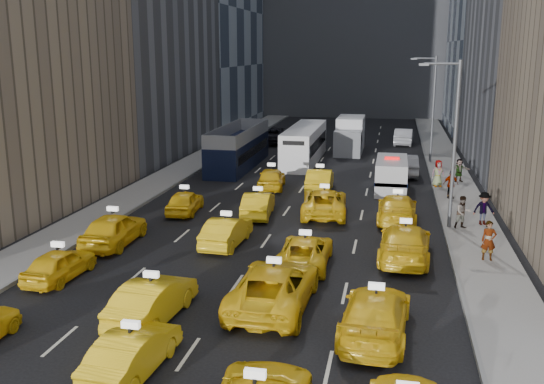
{
  "coord_description": "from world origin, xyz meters",
  "views": [
    {
      "loc": [
        6.13,
        -20.8,
        9.5
      ],
      "look_at": [
        -0.18,
        10.41,
        2.0
      ],
      "focal_mm": 40.0,
      "sensor_mm": 36.0,
      "label": 1
    }
  ],
  "objects_px": {
    "box_truck": "(350,135)",
    "pedestrian_0": "(489,241)",
    "double_decker": "(238,147)",
    "city_bus": "(304,144)",
    "nypd_van": "(391,175)",
    "taxi_1": "(132,352)"
  },
  "relations": [
    {
      "from": "box_truck",
      "to": "pedestrian_0",
      "type": "xyz_separation_m",
      "value": [
        8.51,
        -29.66,
        -0.54
      ]
    },
    {
      "from": "double_decker",
      "to": "city_bus",
      "type": "xyz_separation_m",
      "value": [
        4.95,
        3.63,
        -0.17
      ]
    },
    {
      "from": "nypd_van",
      "to": "double_decker",
      "type": "relative_size",
      "value": 0.48
    },
    {
      "from": "taxi_1",
      "to": "nypd_van",
      "type": "xyz_separation_m",
      "value": [
        7.33,
        26.33,
        0.37
      ]
    },
    {
      "from": "city_bus",
      "to": "double_decker",
      "type": "bearing_deg",
      "value": -136.44
    },
    {
      "from": "double_decker",
      "to": "box_truck",
      "type": "distance_m",
      "value": 12.65
    },
    {
      "from": "box_truck",
      "to": "pedestrian_0",
      "type": "height_order",
      "value": "box_truck"
    },
    {
      "from": "city_bus",
      "to": "pedestrian_0",
      "type": "xyz_separation_m",
      "value": [
        11.99,
        -23.87,
        -0.43
      ]
    },
    {
      "from": "nypd_van",
      "to": "pedestrian_0",
      "type": "relative_size",
      "value": 3.07
    },
    {
      "from": "city_bus",
      "to": "pedestrian_0",
      "type": "distance_m",
      "value": 26.71
    },
    {
      "from": "double_decker",
      "to": "box_truck",
      "type": "xyz_separation_m",
      "value": [
        8.43,
        9.43,
        -0.06
      ]
    },
    {
      "from": "nypd_van",
      "to": "city_bus",
      "type": "bearing_deg",
      "value": 121.58
    },
    {
      "from": "double_decker",
      "to": "pedestrian_0",
      "type": "distance_m",
      "value": 26.4
    },
    {
      "from": "nypd_van",
      "to": "box_truck",
      "type": "distance_m",
      "value": 16.12
    },
    {
      "from": "double_decker",
      "to": "box_truck",
      "type": "bearing_deg",
      "value": 52.7
    },
    {
      "from": "taxi_1",
      "to": "double_decker",
      "type": "height_order",
      "value": "double_decker"
    },
    {
      "from": "taxi_1",
      "to": "city_bus",
      "type": "bearing_deg",
      "value": -85.76
    },
    {
      "from": "taxi_1",
      "to": "pedestrian_0",
      "type": "distance_m",
      "value": 17.03
    },
    {
      "from": "pedestrian_0",
      "to": "nypd_van",
      "type": "bearing_deg",
      "value": 104.17
    },
    {
      "from": "taxi_1",
      "to": "pedestrian_0",
      "type": "xyz_separation_m",
      "value": [
        11.81,
        12.27,
        0.38
      ]
    },
    {
      "from": "taxi_1",
      "to": "double_decker",
      "type": "distance_m",
      "value": 32.92
    },
    {
      "from": "taxi_1",
      "to": "double_decker",
      "type": "xyz_separation_m",
      "value": [
        -5.13,
        32.5,
        0.98
      ]
    }
  ]
}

